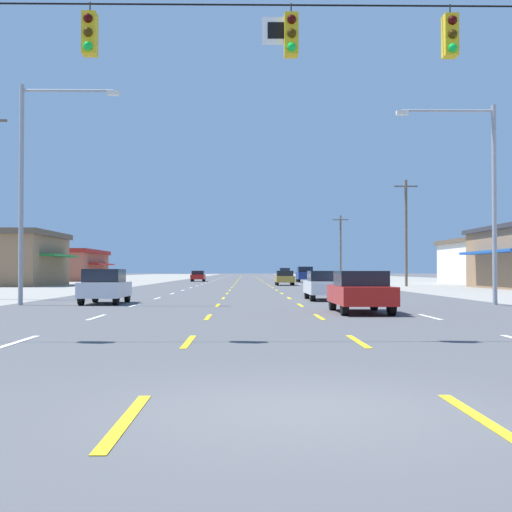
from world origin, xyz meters
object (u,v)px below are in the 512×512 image
(sedan_far_left_farther, at_px, (198,276))
(streetlight_right_row_0, at_px, (483,187))
(streetlight_left_row_0, at_px, (32,176))
(sedan_inner_right_nearest, at_px, (360,291))
(sedan_inner_right_mid, at_px, (325,285))
(suv_far_right_far, at_px, (305,274))
(sedan_inner_right_midfar, at_px, (285,278))
(hatchback_far_left_near, at_px, (105,286))
(suv_far_right_farthest, at_px, (285,273))

(sedan_far_left_farther, bearing_deg, streetlight_right_row_0, -75.48)
(streetlight_left_row_0, bearing_deg, sedan_inner_right_nearest, -22.90)
(sedan_inner_right_mid, height_order, suv_far_right_far, suv_far_right_far)
(sedan_inner_right_midfar, bearing_deg, hatchback_far_left_near, -104.75)
(sedan_inner_right_midfar, height_order, sedan_far_left_farther, same)
(suv_far_right_far, height_order, streetlight_left_row_0, streetlight_left_row_0)
(sedan_inner_right_nearest, height_order, suv_far_right_farthest, suv_far_right_farthest)
(hatchback_far_left_near, distance_m, streetlight_left_row_0, 5.66)
(suv_far_right_far, distance_m, sedan_far_left_farther, 15.01)
(sedan_inner_right_nearest, relative_size, hatchback_far_left_near, 1.15)
(sedan_inner_right_nearest, height_order, sedan_inner_right_midfar, same)
(sedan_inner_right_midfar, distance_m, sedan_far_left_farther, 26.64)
(sedan_inner_right_mid, distance_m, sedan_far_left_farther, 60.26)
(sedan_inner_right_nearest, distance_m, sedan_inner_right_midfar, 45.23)
(hatchback_far_left_near, xyz_separation_m, sedan_far_left_farther, (-0.18, 63.09, -0.03))
(hatchback_far_left_near, height_order, streetlight_left_row_0, streetlight_left_row_0)
(streetlight_right_row_0, bearing_deg, sedan_inner_right_mid, 142.03)
(sedan_inner_right_mid, height_order, streetlight_left_row_0, streetlight_left_row_0)
(sedan_inner_right_mid, xyz_separation_m, suv_far_right_far, (3.61, 53.92, 0.27))
(sedan_inner_right_nearest, relative_size, sedan_inner_right_mid, 1.00)
(suv_far_right_far, bearing_deg, sedan_inner_right_midfar, -100.86)
(sedan_inner_right_nearest, height_order, sedan_far_left_farther, same)
(sedan_inner_right_mid, bearing_deg, sedan_far_left_farther, 99.91)
(hatchback_far_left_near, xyz_separation_m, suv_far_right_far, (13.81, 57.65, 0.24))
(sedan_far_left_farther, bearing_deg, hatchback_far_left_near, -89.84)
(suv_far_right_far, xyz_separation_m, suv_far_right_farthest, (-0.23, 41.54, 0.00))
(sedan_far_left_farther, distance_m, streetlight_right_row_0, 66.51)
(hatchback_far_left_near, height_order, suv_far_right_farthest, suv_far_right_farthest)
(sedan_inner_right_mid, bearing_deg, streetlight_right_row_0, -37.97)
(sedan_inner_right_midfar, height_order, suv_far_right_farthest, suv_far_right_farthest)
(hatchback_far_left_near, xyz_separation_m, suv_far_right_farthest, (13.58, 99.19, 0.24))
(sedan_far_left_farther, height_order, suv_far_right_farthest, suv_far_right_farthest)
(sedan_inner_right_mid, bearing_deg, suv_far_right_far, 86.17)
(hatchback_far_left_near, height_order, streetlight_right_row_0, streetlight_right_row_0)
(sedan_inner_right_nearest, xyz_separation_m, sedan_inner_right_midfar, (-0.08, 45.23, 0.00))
(sedan_inner_right_midfar, xyz_separation_m, suv_far_right_far, (3.67, 19.12, 0.27))
(sedan_far_left_farther, distance_m, streetlight_left_row_0, 64.48)
(hatchback_far_left_near, relative_size, sedan_inner_right_mid, 0.87)
(hatchback_far_left_near, height_order, suv_far_right_far, suv_far_right_far)
(suv_far_right_far, relative_size, streetlight_left_row_0, 0.52)
(hatchback_far_left_near, bearing_deg, sedan_inner_right_mid, 20.08)
(sedan_inner_right_nearest, relative_size, sedan_inner_right_midfar, 1.00)
(streetlight_right_row_0, bearing_deg, sedan_far_left_farther, 104.52)
(sedan_inner_right_nearest, xyz_separation_m, streetlight_left_row_0, (-13.12, 5.54, 4.74))
(sedan_inner_right_nearest, relative_size, suv_far_right_farthest, 0.92)
(sedan_inner_right_mid, height_order, sedan_inner_right_midfar, same)
(sedan_inner_right_mid, distance_m, streetlight_left_row_0, 14.76)
(suv_far_right_farthest, distance_m, streetlight_left_row_0, 101.79)
(sedan_inner_right_mid, height_order, suv_far_right_farthest, suv_far_right_farthest)
(sedan_inner_right_nearest, relative_size, suv_far_right_far, 0.92)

